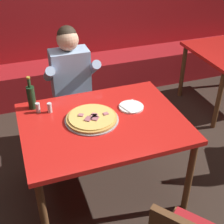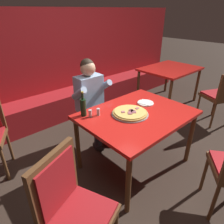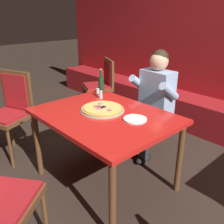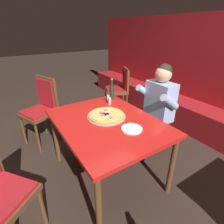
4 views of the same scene
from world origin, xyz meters
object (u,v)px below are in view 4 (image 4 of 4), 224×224
at_px(dining_chair_by_booth, 120,87).
at_px(dining_chair_near_left, 42,106).
at_px(pizza, 106,115).
at_px(shaker_red_pepper_flakes, 110,101).
at_px(shaker_black_pepper, 108,98).
at_px(plate_white_paper, 132,129).
at_px(main_dining_table, 107,127).
at_px(beer_bottle, 112,92).
at_px(diner_seated_blue_shirt, 155,108).

bearing_deg(dining_chair_by_booth, dining_chair_near_left, -82.08).
xyz_separation_m(pizza, shaker_red_pepper_flakes, (-0.29, 0.23, 0.02)).
relative_size(shaker_black_pepper, shaker_red_pepper_flakes, 1.00).
bearing_deg(plate_white_paper, shaker_black_pepper, 165.90).
height_order(plate_white_paper, dining_chair_by_booth, dining_chair_by_booth).
bearing_deg(shaker_red_pepper_flakes, shaker_black_pepper, 160.65).
distance_m(shaker_red_pepper_flakes, dining_chair_by_booth, 1.39).
relative_size(main_dining_table, beer_bottle, 4.40).
bearing_deg(diner_seated_blue_shirt, dining_chair_by_booth, 164.62).
bearing_deg(pizza, main_dining_table, -26.96).
height_order(shaker_black_pepper, diner_seated_blue_shirt, diner_seated_blue_shirt).
bearing_deg(main_dining_table, dining_chair_by_booth, 140.64).
relative_size(shaker_black_pepper, diner_seated_blue_shirt, 0.07).
height_order(pizza, plate_white_paper, pizza).
height_order(plate_white_paper, shaker_red_pepper_flakes, shaker_red_pepper_flakes).
distance_m(shaker_red_pepper_flakes, diner_seated_blue_shirt, 0.61).
bearing_deg(main_dining_table, shaker_red_pepper_flakes, 144.30).
height_order(shaker_black_pepper, dining_chair_by_booth, dining_chair_by_booth).
distance_m(main_dining_table, diner_seated_blue_shirt, 0.79).
xyz_separation_m(main_dining_table, diner_seated_blue_shirt, (-0.06, 0.79, 0.02)).
relative_size(main_dining_table, shaker_black_pepper, 14.96).
relative_size(plate_white_paper, beer_bottle, 0.72).
relative_size(main_dining_table, dining_chair_near_left, 1.26).
height_order(dining_chair_by_booth, dining_chair_near_left, dining_chair_near_left).
height_order(beer_bottle, dining_chair_near_left, beer_bottle).
bearing_deg(diner_seated_blue_shirt, pizza, -91.36).
height_order(pizza, shaker_black_pepper, shaker_black_pepper).
bearing_deg(main_dining_table, shaker_black_pepper, 147.12).
relative_size(beer_bottle, diner_seated_blue_shirt, 0.23).
distance_m(diner_seated_blue_shirt, dining_chair_by_booth, 1.40).
relative_size(shaker_red_pepper_flakes, dining_chair_by_booth, 0.09).
height_order(main_dining_table, shaker_black_pepper, shaker_black_pepper).
height_order(pizza, dining_chair_by_booth, dining_chair_by_booth).
height_order(diner_seated_blue_shirt, dining_chair_by_booth, diner_seated_blue_shirt).
height_order(plate_white_paper, diner_seated_blue_shirt, diner_seated_blue_shirt).
height_order(shaker_black_pepper, shaker_red_pepper_flakes, same).
xyz_separation_m(diner_seated_blue_shirt, dining_chair_near_left, (-1.12, -1.22, -0.10)).
bearing_deg(beer_bottle, plate_white_paper, -18.91).
relative_size(plate_white_paper, dining_chair_by_booth, 0.22).
xyz_separation_m(pizza, shaker_black_pepper, (-0.38, 0.26, 0.02)).
height_order(plate_white_paper, beer_bottle, beer_bottle).
height_order(plate_white_paper, shaker_black_pepper, shaker_black_pepper).
bearing_deg(shaker_red_pepper_flakes, beer_bottle, 138.20).
distance_m(beer_bottle, dining_chair_near_left, 1.10).
xyz_separation_m(beer_bottle, dining_chair_by_booth, (-0.91, 0.78, -0.31)).
distance_m(plate_white_paper, diner_seated_blue_shirt, 0.76).
bearing_deg(pizza, dining_chair_by_booth, 140.00).
relative_size(plate_white_paper, shaker_red_pepper_flakes, 2.44).
bearing_deg(dining_chair_near_left, dining_chair_by_booth, 97.92).
height_order(main_dining_table, shaker_red_pepper_flakes, shaker_red_pepper_flakes).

